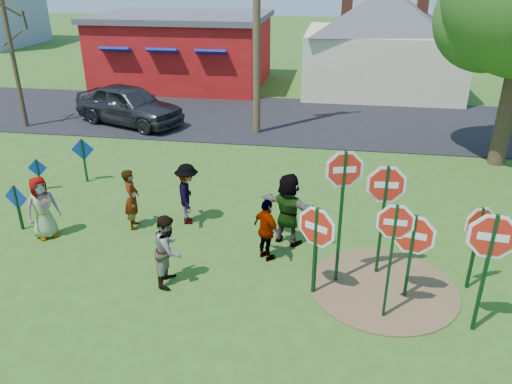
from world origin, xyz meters
The scene contains 24 objects.
ground centered at (0.00, 0.00, 0.00)m, with size 120.00×120.00×0.00m, color #325418.
road centered at (0.00, 11.50, 0.02)m, with size 120.00×7.50×0.04m, color black.
dirt_patch centered at (4.50, -1.00, 0.01)m, with size 3.20×3.20×0.03m, color brown.
red_building centered at (-5.50, 17.99, 1.97)m, with size 9.40×7.69×3.90m.
cream_house centered at (5.50, 18.00, 2.92)m, with size 9.40×9.40×6.50m.
stop_sign_a centered at (3.00, -1.41, 1.46)m, with size 1.03×0.61×2.19m.
stop_sign_b centered at (3.47, -0.90, 2.36)m, with size 1.04×0.29×3.22m.
stop_sign_c centered at (4.43, -1.99, 1.85)m, with size 0.95×0.07×2.62m.
stop_sign_d centered at (6.30, -0.70, 1.46)m, with size 0.89×0.39×2.08m.
stop_sign_e centered at (4.93, -1.22, 1.37)m, with size 1.16×0.31×2.08m.
stop_sign_f centered at (6.12, -2.09, 1.87)m, with size 1.20×0.16×2.65m.
stop_sign_g centered at (4.38, -0.41, 1.93)m, with size 1.14×0.09×2.77m.
blue_diamond_b centered at (-4.80, 0.20, 0.79)m, with size 0.69×0.13×1.28m.
blue_diamond_c centered at (-5.66, 2.58, 0.64)m, with size 0.58×0.12×1.05m.
blue_diamond_d centered at (-4.57, 3.47, 0.90)m, with size 0.71×0.15×1.46m.
person_a centered at (-3.94, -0.06, 0.83)m, with size 0.81×0.53×1.66m, color #3B4387.
person_b centered at (-1.90, 0.80, 0.82)m, with size 0.60×0.39×1.65m, color #28706F.
person_c centered at (-0.15, -1.49, 0.82)m, with size 0.80×0.62×1.64m, color brown.
person_d centered at (-0.53, 1.29, 0.84)m, with size 1.09×0.63×1.69m, color #343539.
person_e centered at (1.82, -0.22, 0.77)m, with size 0.91×0.38×1.55m, color #482D58.
person_f centered at (2.24, 0.64, 0.93)m, with size 1.73×0.55×1.87m, color #22592D.
suv centered at (-5.58, 9.69, 0.89)m, with size 2.01×4.99×1.70m, color #2D2E32.
utility_pole centered at (0.06, 9.35, 5.11)m, with size 2.23×1.06×9.71m.
bare_tree_west centered at (-9.91, 8.63, 3.82)m, with size 1.80×1.80×5.91m.
Camera 1 is at (3.18, -10.34, 6.45)m, focal length 35.00 mm.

